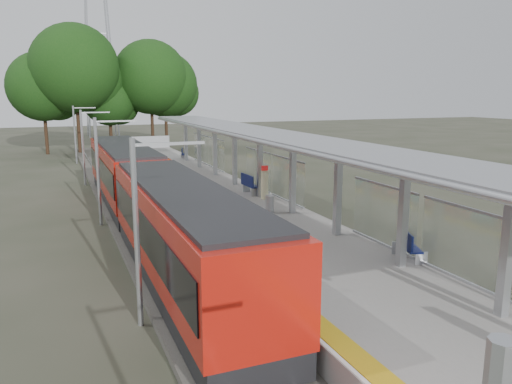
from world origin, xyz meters
The scene contains 14 objects.
trackbed centered at (-4.50, 20.00, 0.12)m, with size 3.00×70.00×0.24m, color #59544C.
platform centered at (0.00, 20.00, 0.50)m, with size 6.00×50.00×1.00m, color gray.
tactile_strip centered at (-2.55, 20.00, 1.01)m, with size 0.60×50.00×0.02m, color gold.
end_fence centered at (0.00, 44.95, 1.60)m, with size 6.00×0.10×1.20m, color #9EA0A5.
train centered at (-4.50, 15.92, 2.05)m, with size 2.74×27.60×3.62m.
canopy centered at (1.61, 16.19, 4.20)m, with size 3.27×38.00×3.66m.
pylon centered at (-1.00, 73.00, 19.00)m, with size 8.00×4.00×38.00m, color #9EA0A5, non-canonical shape.
tree_cluster centered at (-1.94, 51.77, 8.04)m, with size 20.85×11.29×13.73m.
catenary_masts centered at (-6.22, 19.00, 2.91)m, with size 2.08×48.16×5.40m.
bench_near centered at (2.61, 6.45, 1.55)m, with size 1.00×1.58×1.04m.
bench_mid centered at (1.73, 18.89, 1.59)m, with size 0.56×1.65×1.11m.
bench_far centered at (2.04, 35.11, 1.49)m, with size 0.79×1.42×0.93m.
info_pillar_far centered at (2.02, 17.37, 1.78)m, with size 0.40×0.40×1.79m.
litter_bin centered at (1.01, 14.40, 1.42)m, with size 0.41×0.41×0.83m, color #9EA0A5.
Camera 1 is at (-8.27, -6.62, 6.58)m, focal length 35.00 mm.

